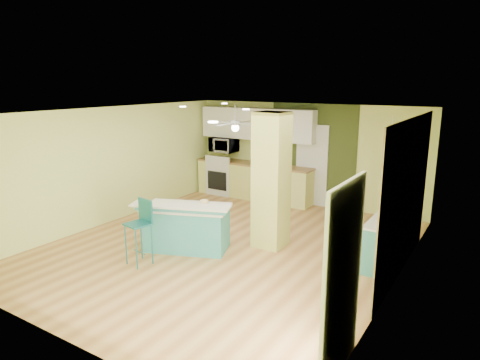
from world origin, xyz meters
name	(u,v)px	position (x,y,z in m)	size (l,w,h in m)	color
floor	(227,247)	(0.00, 0.00, -0.01)	(6.00, 7.00, 0.01)	#A66E3A
ceiling	(226,112)	(0.00, 0.00, 2.50)	(6.00, 7.00, 0.01)	white
wall_back	(305,154)	(0.00, 3.50, 1.25)	(6.00, 0.01, 2.50)	#D8E77C
wall_front	(54,242)	(0.00, -3.50, 1.25)	(6.00, 0.01, 2.50)	#D8E77C
wall_left	(112,165)	(-3.00, 0.00, 1.25)	(0.01, 7.00, 2.50)	#D8E77C
wall_right	(399,207)	(3.00, 0.00, 1.25)	(0.01, 7.00, 2.50)	#D8E77C
wood_panel	(407,198)	(2.99, 0.60, 1.25)	(0.02, 3.40, 2.50)	olive
olive_accent	(312,155)	(0.20, 3.49, 1.25)	(2.20, 0.02, 2.50)	#38461C
interior_door	(312,165)	(0.20, 3.46, 1.00)	(0.82, 0.05, 2.00)	silver
french_door	(343,281)	(2.97, -2.30, 1.05)	(0.04, 1.08, 2.10)	white
column	(271,181)	(0.65, 0.50, 1.25)	(0.55, 0.55, 2.50)	#BCBE58
kitchen_run	(254,181)	(-1.30, 3.20, 0.47)	(3.25, 0.63, 0.94)	#DCDC73
stove	(224,177)	(-2.25, 3.19, 0.46)	(0.76, 0.66, 1.08)	silver
upper_cabinets	(257,124)	(-1.30, 3.32, 1.95)	(3.20, 0.34, 0.80)	white
microwave	(224,145)	(-2.25, 3.20, 1.35)	(0.70, 0.48, 0.39)	white
ceiling_fan	(235,124)	(-1.10, 2.00, 2.08)	(1.41, 1.41, 0.61)	silver
pendant_lamp	(390,154)	(2.65, 0.75, 1.88)	(0.14, 0.14, 0.69)	white
wall_decor	(409,176)	(2.96, 0.80, 1.55)	(0.03, 0.90, 0.70)	brown
peninsula	(187,226)	(-0.56, -0.48, 0.43)	(1.87, 1.45, 0.94)	teal
bar_stool	(141,221)	(-0.81, -1.36, 0.74)	(0.43, 0.43, 1.11)	#1B707C
side_counter	(386,242)	(2.70, 0.74, 0.40)	(0.53, 1.24, 0.80)	teal
fruit_bowl	(265,164)	(-0.96, 3.16, 0.97)	(0.26, 0.26, 0.06)	#3C2718
canister	(204,205)	(-0.19, -0.43, 0.90)	(0.14, 0.14, 0.17)	gold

